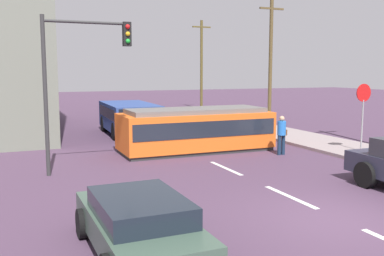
{
  "coord_description": "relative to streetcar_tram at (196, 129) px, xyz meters",
  "views": [
    {
      "loc": [
        -7.22,
        -8.0,
        3.54
      ],
      "look_at": [
        -0.39,
        8.27,
        1.24
      ],
      "focal_mm": 40.8,
      "sensor_mm": 36.0,
      "label": 1
    }
  ],
  "objects": [
    {
      "name": "ground_plane",
      "position": [
        -0.4,
        0.32,
        -0.99
      ],
      "size": [
        120.0,
        120.0,
        0.0
      ],
      "primitive_type": "plane",
      "color": "#4C354C"
    },
    {
      "name": "sidewalk_curb_right",
      "position": [
        6.4,
        -3.68,
        -0.92
      ],
      "size": [
        3.2,
        36.0,
        0.14
      ],
      "primitive_type": "cube",
      "color": "gray",
      "rests_on": "ground"
    },
    {
      "name": "lane_stripe_1",
      "position": [
        -0.4,
        -7.68,
        -0.99
      ],
      "size": [
        0.16,
        2.4,
        0.01
      ],
      "primitive_type": "cube",
      "color": "silver",
      "rests_on": "ground"
    },
    {
      "name": "lane_stripe_2",
      "position": [
        -0.4,
        -3.68,
        -0.99
      ],
      "size": [
        0.16,
        2.4,
        0.01
      ],
      "primitive_type": "cube",
      "color": "silver",
      "rests_on": "ground"
    },
    {
      "name": "lane_stripe_3",
      "position": [
        -0.4,
        6.0,
        -0.99
      ],
      "size": [
        0.16,
        2.4,
        0.01
      ],
      "primitive_type": "cube",
      "color": "silver",
      "rests_on": "ground"
    },
    {
      "name": "lane_stripe_4",
      "position": [
        -0.4,
        12.0,
        -0.99
      ],
      "size": [
        0.16,
        2.4,
        0.01
      ],
      "primitive_type": "cube",
      "color": "silver",
      "rests_on": "ground"
    },
    {
      "name": "streetcar_tram",
      "position": [
        0.0,
        0.0,
        0.0
      ],
      "size": [
        6.77,
        2.55,
        1.92
      ],
      "color": "orange",
      "rests_on": "ground"
    },
    {
      "name": "city_bus",
      "position": [
        -1.44,
        6.18,
        0.02
      ],
      "size": [
        2.72,
        5.64,
        1.76
      ],
      "color": "#304A90",
      "rests_on": "ground"
    },
    {
      "name": "pedestrian_crossing",
      "position": [
        3.01,
        -2.24,
        -0.05
      ],
      "size": [
        0.46,
        0.36,
        1.67
      ],
      "color": "#182B44",
      "rests_on": "ground"
    },
    {
      "name": "parked_sedan_near",
      "position": [
        -5.43,
        -9.8,
        -0.37
      ],
      "size": [
        1.96,
        4.22,
        1.19
      ],
      "color": "#3D5345",
      "rests_on": "ground"
    },
    {
      "name": "stop_sign",
      "position": [
        6.27,
        -3.43,
        1.2
      ],
      "size": [
        0.76,
        0.07,
        2.88
      ],
      "color": "gray",
      "rests_on": "sidewalk_curb_right"
    },
    {
      "name": "traffic_light_mast",
      "position": [
        -5.34,
        -2.35,
        2.78
      ],
      "size": [
        3.04,
        0.33,
        5.39
      ],
      "color": "#333333",
      "rests_on": "ground"
    },
    {
      "name": "utility_pole_mid",
      "position": [
        8.55,
        7.33,
        3.3
      ],
      "size": [
        1.8,
        0.24,
        8.23
      ],
      "color": "brown",
      "rests_on": "ground"
    },
    {
      "name": "utility_pole_far",
      "position": [
        8.87,
        19.35,
        3.27
      ],
      "size": [
        1.8,
        0.24,
        8.15
      ],
      "color": "brown",
      "rests_on": "ground"
    }
  ]
}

